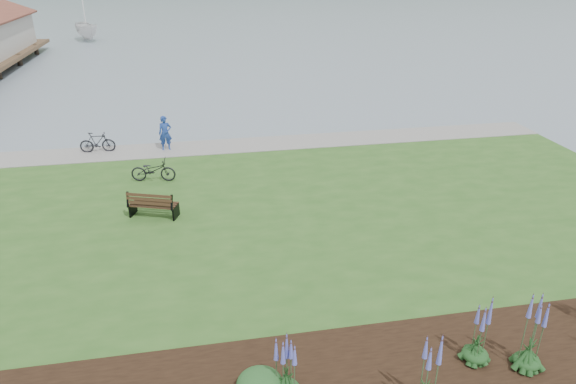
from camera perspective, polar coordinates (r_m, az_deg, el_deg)
name	(u,v)px	position (r m, az deg, el deg)	size (l,w,h in m)	color
ground	(231,216)	(19.80, -6.33, -2.66)	(600.00, 600.00, 0.00)	slate
lawn	(236,237)	(17.94, -5.82, -4.96)	(34.00, 20.00, 0.40)	#2B561E
shoreline_path	(219,147)	(25.98, -7.68, 5.03)	(34.00, 2.20, 0.03)	gray
park_bench	(152,204)	(19.11, -14.85, -1.33)	(1.84, 1.23, 1.06)	#301F12
person	(165,130)	(25.71, -13.52, 6.67)	(0.73, 0.50, 2.00)	navy
bicycle_a	(153,170)	(22.29, -14.76, 2.37)	(1.87, 0.65, 0.98)	black
bicycle_b	(97,142)	(26.51, -20.43, 5.19)	(1.67, 0.48, 1.00)	black
sailboat	(89,41)	(68.22, -21.28, 15.38)	(9.56, 9.73, 25.20)	silver
echium_0	(427,381)	(11.43, 15.22, -19.58)	(0.62, 0.62, 2.03)	#153C18
echium_1	(479,336)	(12.93, 20.42, -14.79)	(0.62, 0.62, 1.86)	#153C18
echium_4	(286,368)	(11.37, -0.25, -18.94)	(0.62, 0.62, 1.76)	#153C18
echium_5	(533,334)	(13.06, 25.60, -14.08)	(0.62, 0.62, 2.26)	#153C18
shrub_0	(260,384)	(11.74, -3.17, -20.54)	(1.01, 1.01, 0.50)	#1E4C21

